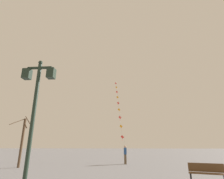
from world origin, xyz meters
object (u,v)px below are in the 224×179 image
twin_lantern_lamp_post (36,98)px  kite_train (119,107)px  park_bench (207,173)px  bare_tree (22,140)px  kite_flyer (125,154)px

twin_lantern_lamp_post → kite_train: bearing=83.6°
kite_train → park_bench: (4.79, -17.66, -7.06)m
park_bench → bare_tree: bearing=176.5°
twin_lantern_lamp_post → park_bench: size_ratio=2.99×
kite_flyer → park_bench: 9.50m
kite_train → bare_tree: (-7.72, -12.48, -5.39)m
twin_lantern_lamp_post → park_bench: twin_lantern_lamp_post is taller
bare_tree → kite_train: bearing=58.3°
twin_lantern_lamp_post → kite_train: 21.65m
kite_train → twin_lantern_lamp_post: bearing=-96.4°
kite_train → kite_flyer: (0.89, -9.02, -6.61)m
park_bench → kite_train: bearing=124.2°
kite_train → bare_tree: bearing=-121.7°
twin_lantern_lamp_post → kite_flyer: (3.25, 12.11, -2.51)m
kite_flyer → bare_tree: size_ratio=0.41×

